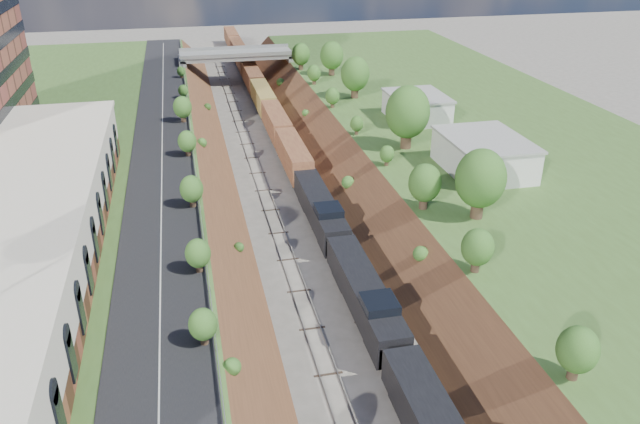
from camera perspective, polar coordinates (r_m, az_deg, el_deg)
platform_left at (r=83.21m, az=-26.14°, el=0.64°), size 44.00×180.00×5.00m
platform_right at (r=92.26m, az=17.56°, el=4.49°), size 44.00×180.00×5.00m
embankment_left at (r=81.55m, az=-10.73°, el=0.55°), size 10.00×180.00×10.00m
embankment_right at (r=84.73m, az=4.25°, el=1.94°), size 10.00×180.00×10.00m
rail_left_track at (r=82.05m, az=-4.89°, el=1.16°), size 1.58×180.00×0.18m
rail_right_track at (r=82.80m, az=-1.33°, el=1.49°), size 1.58×180.00×0.18m
road at (r=79.63m, az=-14.26°, el=3.52°), size 8.00×180.00×0.10m
guardrail at (r=79.19m, az=-11.34°, el=4.09°), size 0.10×171.00×0.70m
commercial_building at (r=60.18m, az=-26.64°, el=-2.42°), size 14.30×62.30×7.00m
overpass at (r=139.65m, az=-7.62°, el=13.51°), size 24.50×8.30×7.40m
white_building_near at (r=79.75m, az=14.75°, el=5.01°), size 9.00×12.00×4.00m
white_building_far at (r=98.62m, az=8.82°, el=9.39°), size 8.00×10.00×3.60m
tree_right_large at (r=66.16m, az=14.47°, el=2.94°), size 5.25×5.25×7.61m
tree_left_crest at (r=43.54m, az=-9.81°, el=-13.24°), size 2.45×2.45×3.55m
freight_train at (r=111.03m, az=-4.60°, el=9.19°), size 2.96×167.13×4.55m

